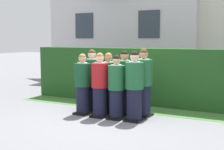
{
  "coord_description": "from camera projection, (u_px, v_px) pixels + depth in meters",
  "views": [
    {
      "loc": [
        3.52,
        -6.73,
        1.96
      ],
      "look_at": [
        0.0,
        0.24,
        1.05
      ],
      "focal_mm": 49.35,
      "sensor_mm": 36.0,
      "label": 1
    }
  ],
  "objects": [
    {
      "name": "student_front_row_2",
      "position": [
        116.0,
        89.0,
        7.56
      ],
      "size": [
        0.41,
        0.5,
        1.58
      ],
      "color": "black",
      "rests_on": "ground"
    },
    {
      "name": "student_rear_row_2",
      "position": [
        124.0,
        84.0,
        8.01
      ],
      "size": [
        0.43,
        0.51,
        1.67
      ],
      "color": "black",
      "rests_on": "ground"
    },
    {
      "name": "ground_plane",
      "position": [
        108.0,
        117.0,
        7.77
      ],
      "size": [
        60.0,
        60.0,
        0.0
      ],
      "primitive_type": "plane",
      "color": "slate"
    },
    {
      "name": "student_front_row_3",
      "position": [
        134.0,
        88.0,
        7.37
      ],
      "size": [
        0.44,
        0.53,
        1.69
      ],
      "color": "black",
      "rests_on": "ground"
    },
    {
      "name": "student_rear_row_1",
      "position": [
        109.0,
        84.0,
        8.19
      ],
      "size": [
        0.42,
        0.46,
        1.61
      ],
      "color": "black",
      "rests_on": "ground"
    },
    {
      "name": "student_rear_row_3",
      "position": [
        143.0,
        84.0,
        7.78
      ],
      "size": [
        0.45,
        0.56,
        1.73
      ],
      "color": "black",
      "rests_on": "ground"
    },
    {
      "name": "school_building_annex",
      "position": [
        132.0,
        14.0,
        14.41
      ],
      "size": [
        7.14,
        3.68,
        6.14
      ],
      "color": "silver",
      "rests_on": "ground"
    },
    {
      "name": "hedge",
      "position": [
        138.0,
        76.0,
        9.45
      ],
      "size": [
        7.0,
        0.7,
        1.69
      ],
      "color": "#214C1E",
      "rests_on": "ground"
    },
    {
      "name": "student_front_row_0",
      "position": [
        83.0,
        85.0,
        8.05
      ],
      "size": [
        0.41,
        0.47,
        1.59
      ],
      "color": "black",
      "rests_on": "ground"
    },
    {
      "name": "lawn_strip",
      "position": [
        127.0,
        108.0,
        8.84
      ],
      "size": [
        7.0,
        0.9,
        0.01
      ],
      "primitive_type": "cube",
      "color": "#477A38",
      "rests_on": "ground"
    },
    {
      "name": "student_rear_row_0",
      "position": [
        92.0,
        82.0,
        8.43
      ],
      "size": [
        0.44,
        0.49,
        1.69
      ],
      "color": "black",
      "rests_on": "ground"
    },
    {
      "name": "student_in_red_blazer",
      "position": [
        100.0,
        86.0,
        7.75
      ],
      "size": [
        0.42,
        0.47,
        1.63
      ],
      "color": "black",
      "rests_on": "ground"
    }
  ]
}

